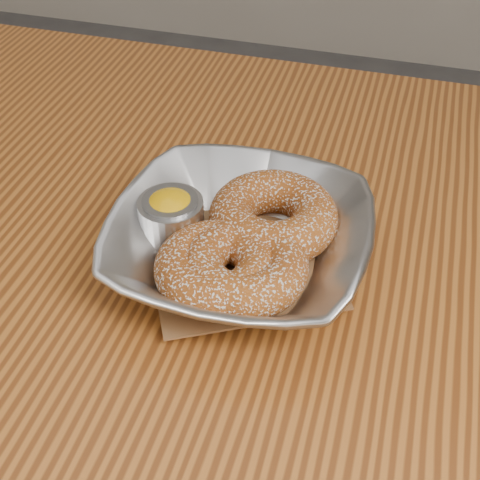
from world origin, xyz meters
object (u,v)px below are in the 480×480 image
(table, at_px, (201,359))
(donut_back, at_px, (273,217))
(ramekin, at_px, (171,217))
(serving_bowl, at_px, (240,244))
(donut_front, at_px, (217,268))
(donut_extra, at_px, (244,267))

(table, height_order, donut_back, donut_back)
(ramekin, bearing_deg, serving_bowl, -9.14)
(donut_front, bearing_deg, donut_back, 68.56)
(ramekin, bearing_deg, donut_extra, -26.63)
(ramekin, bearing_deg, table, -47.87)
(donut_back, xyz_separation_m, donut_extra, (-0.01, -0.06, -0.00))
(donut_front, height_order, ramekin, ramekin)
(donut_front, bearing_deg, table, 161.84)
(table, height_order, serving_bowl, serving_bowl)
(table, xyz_separation_m, donut_front, (0.02, -0.01, 0.13))
(serving_bowl, relative_size, donut_front, 2.14)
(donut_back, xyz_separation_m, donut_front, (-0.03, -0.07, -0.00))
(donut_front, distance_m, ramekin, 0.07)
(table, bearing_deg, donut_extra, -0.45)
(donut_front, xyz_separation_m, ramekin, (-0.05, 0.04, 0.00))
(donut_back, bearing_deg, table, -126.93)
(donut_back, distance_m, ramekin, 0.08)
(donut_front, relative_size, ramekin, 1.79)
(donut_extra, xyz_separation_m, ramekin, (-0.07, 0.04, 0.00))
(serving_bowl, height_order, donut_back, serving_bowl)
(donut_back, xyz_separation_m, ramekin, (-0.08, -0.03, 0.00))
(table, bearing_deg, ramekin, 132.13)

